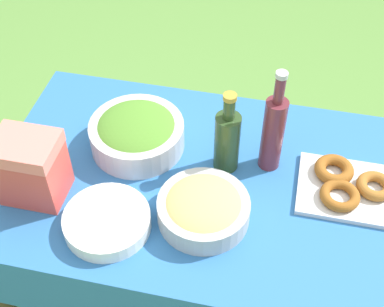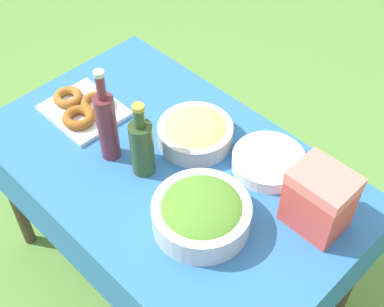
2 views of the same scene
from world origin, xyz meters
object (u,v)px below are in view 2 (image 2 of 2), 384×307
object	(u,v)px
olive_oil_bottle	(142,146)
cooler_box	(319,200)
wine_bottle	(107,125)
salad_bowl	(201,213)
plate_stack	(268,162)
donut_platter	(82,108)
pasta_bowl	(195,132)

from	to	relation	value
olive_oil_bottle	cooler_box	bearing A→B (deg)	23.38
cooler_box	wine_bottle	bearing A→B (deg)	-158.28
salad_bowl	cooler_box	distance (m)	0.35
plate_stack	cooler_box	xyz separation A→B (m)	(0.24, -0.08, 0.08)
donut_platter	cooler_box	bearing A→B (deg)	12.80
pasta_bowl	wine_bottle	xyz separation A→B (m)	(-0.16, -0.25, 0.10)
olive_oil_bottle	cooler_box	world-z (taller)	olive_oil_bottle
olive_oil_bottle	cooler_box	size ratio (longest dim) A/B	1.33
cooler_box	olive_oil_bottle	bearing A→B (deg)	-156.62
donut_platter	plate_stack	bearing A→B (deg)	23.20
salad_bowl	donut_platter	distance (m)	0.67
donut_platter	olive_oil_bottle	distance (m)	0.38
pasta_bowl	donut_platter	world-z (taller)	pasta_bowl
pasta_bowl	plate_stack	xyz separation A→B (m)	(0.26, 0.09, -0.02)
plate_stack	cooler_box	bearing A→B (deg)	-17.37
donut_platter	olive_oil_bottle	xyz separation A→B (m)	(0.37, -0.02, 0.09)
olive_oil_bottle	wine_bottle	size ratio (longest dim) A/B	0.80
pasta_bowl	cooler_box	world-z (taller)	cooler_box
donut_platter	wine_bottle	size ratio (longest dim) A/B	0.83
salad_bowl	cooler_box	bearing A→B (deg)	46.90
donut_platter	olive_oil_bottle	world-z (taller)	olive_oil_bottle
salad_bowl	wine_bottle	size ratio (longest dim) A/B	0.84
salad_bowl	plate_stack	bearing A→B (deg)	91.38
donut_platter	plate_stack	distance (m)	0.71
pasta_bowl	donut_platter	bearing A→B (deg)	-154.28
salad_bowl	donut_platter	size ratio (longest dim) A/B	1.01
pasta_bowl	cooler_box	bearing A→B (deg)	1.47
plate_stack	wine_bottle	world-z (taller)	wine_bottle
wine_bottle	cooler_box	bearing A→B (deg)	21.72
donut_platter	olive_oil_bottle	bearing A→B (deg)	-3.76
olive_oil_bottle	plate_stack	bearing A→B (deg)	47.00
plate_stack	olive_oil_bottle	xyz separation A→B (m)	(-0.28, -0.30, 0.09)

